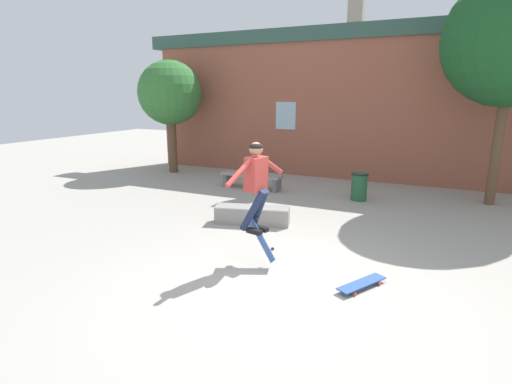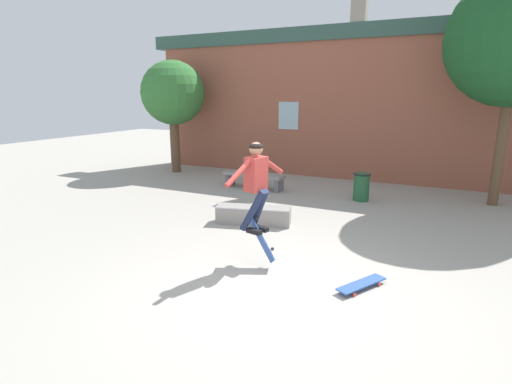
% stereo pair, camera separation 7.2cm
% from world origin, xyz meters
% --- Properties ---
extents(ground_plane, '(40.00, 40.00, 0.00)m').
position_xyz_m(ground_plane, '(0.00, 0.00, 0.00)').
color(ground_plane, '#A39E93').
extents(building_backdrop, '(16.40, 0.52, 6.08)m').
position_xyz_m(building_backdrop, '(-0.01, 8.00, 2.47)').
color(building_backdrop, '#93513D').
rests_on(building_backdrop, ground_plane).
extents(tree_left, '(2.15, 2.15, 3.81)m').
position_xyz_m(tree_left, '(-6.58, 6.50, 2.70)').
color(tree_left, brown).
rests_on(tree_left, ground_plane).
extents(park_bench, '(1.86, 0.54, 0.45)m').
position_xyz_m(park_bench, '(-2.97, 5.38, 0.33)').
color(park_bench, gray).
rests_on(park_bench, ground_plane).
extents(skate_ledge, '(1.62, 0.80, 0.38)m').
position_xyz_m(skate_ledge, '(-1.55, 2.43, 0.19)').
color(skate_ledge, gray).
rests_on(skate_ledge, ground_plane).
extents(trash_bin, '(0.44, 0.44, 0.72)m').
position_xyz_m(trash_bin, '(0.13, 5.35, 0.38)').
color(trash_bin, '#235633').
rests_on(trash_bin, ground_plane).
extents(skater, '(0.48, 1.37, 1.44)m').
position_xyz_m(skater, '(-0.60, 0.59, 1.41)').
color(skater, '#B23833').
extents(skateboard_flipping, '(0.66, 0.35, 0.80)m').
position_xyz_m(skateboard_flipping, '(-0.52, 0.59, 0.48)').
color(skateboard_flipping, '#2D519E').
extents(skateboard_resting, '(0.59, 0.84, 0.08)m').
position_xyz_m(skateboard_resting, '(1.13, 0.47, 0.07)').
color(skateboard_resting, '#2D519E').
rests_on(skateboard_resting, ground_plane).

